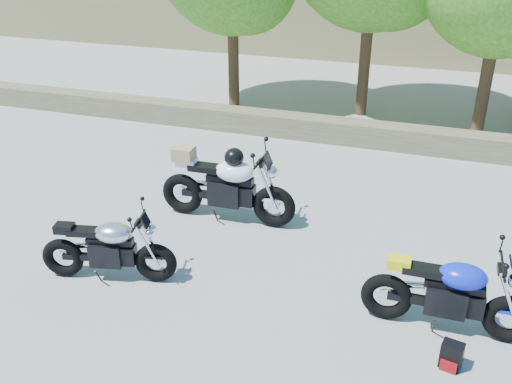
% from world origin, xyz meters
% --- Properties ---
extents(ground, '(90.00, 90.00, 0.00)m').
position_xyz_m(ground, '(0.00, 0.00, 0.00)').
color(ground, '#939499').
rests_on(ground, ground).
extents(stone_wall, '(22.00, 0.55, 0.50)m').
position_xyz_m(stone_wall, '(0.00, 5.50, 0.25)').
color(stone_wall, brown).
rests_on(stone_wall, ground).
extents(silver_bike, '(1.90, 0.70, 0.97)m').
position_xyz_m(silver_bike, '(-1.33, -0.81, 0.47)').
color(silver_bike, black).
rests_on(silver_bike, ground).
extents(white_bike, '(2.33, 0.74, 1.29)m').
position_xyz_m(white_bike, '(-0.42, 1.32, 0.63)').
color(white_bike, black).
rests_on(white_bike, ground).
extents(blue_bike, '(2.08, 0.66, 1.05)m').
position_xyz_m(blue_bike, '(3.15, -0.45, 0.51)').
color(blue_bike, black).
rests_on(blue_bike, ground).
extents(backpack, '(0.27, 0.24, 0.32)m').
position_xyz_m(backpack, '(3.24, -1.12, 0.16)').
color(backpack, black).
rests_on(backpack, ground).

